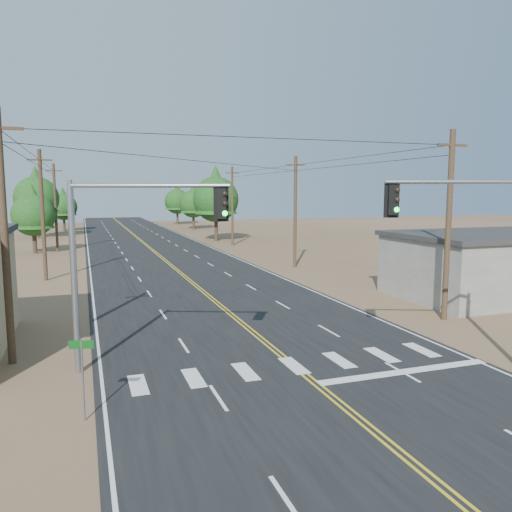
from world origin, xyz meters
name	(u,v)px	position (x,y,z in m)	size (l,w,h in m)	color
ground	(425,474)	(0.00, 0.00, 0.00)	(220.00, 220.00, 0.00)	#8B684B
road	(185,277)	(0.00, 30.00, 0.01)	(15.00, 200.00, 0.02)	black
building_right	(509,265)	(19.00, 16.00, 2.00)	(15.00, 8.00, 4.00)	gray
utility_pole_left_near	(4,236)	(-10.50, 12.00, 5.12)	(1.80, 0.30, 10.00)	#4C3826
utility_pole_left_mid	(43,214)	(-10.50, 32.00, 5.12)	(1.80, 0.30, 10.00)	#4C3826
utility_pole_left_far	(55,207)	(-10.50, 52.00, 5.12)	(1.80, 0.30, 10.00)	#4C3826
utility_pole_right_near	(448,224)	(10.50, 12.00, 5.12)	(1.80, 0.30, 10.00)	#4C3826
utility_pole_right_mid	(295,211)	(10.50, 32.00, 5.12)	(1.80, 0.30, 10.00)	#4C3826
utility_pole_right_far	(232,205)	(10.50, 52.00, 5.12)	(1.80, 0.30, 10.00)	#4C3826
signal_mast_left	(118,245)	(-6.42, 9.38, 4.88)	(5.56, 2.37, 7.23)	gray
signal_mast_right	(490,243)	(6.56, 5.08, 4.94)	(5.23, 2.26, 7.37)	gray
street_sign	(82,367)	(-7.80, 5.73, 1.66)	(0.72, 0.21, 2.47)	gray
tree_left_near	(33,211)	(-12.79, 50.98, 4.74)	(4.66, 4.66, 7.76)	#3F2D1E
tree_left_mid	(36,194)	(-14.00, 71.67, 6.55)	(6.42, 6.42, 10.71)	#3F2D1E
tree_left_far	(63,204)	(-10.73, 84.09, 4.72)	(4.63, 4.63, 7.71)	#3F2D1E
tree_right_near	(216,195)	(9.99, 58.36, 6.45)	(6.32, 6.32, 10.54)	#3F2D1E
tree_right_mid	(193,201)	(11.70, 81.46, 5.16)	(5.06, 5.06, 8.44)	#3F2D1E
tree_right_far	(177,199)	(11.36, 96.08, 5.35)	(5.25, 5.25, 8.75)	#3F2D1E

